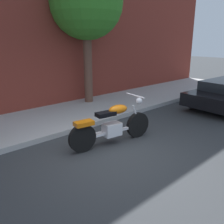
% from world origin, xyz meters
% --- Properties ---
extents(ground_plane, '(60.00, 60.00, 0.00)m').
position_xyz_m(ground_plane, '(0.00, 0.00, 0.00)').
color(ground_plane, '#303335').
extents(sidewalk, '(21.17, 2.67, 0.14)m').
position_xyz_m(sidewalk, '(0.00, 3.07, 0.07)').
color(sidewalk, '#A5A5A5').
rests_on(sidewalk, ground).
extents(motorcycle, '(2.30, 0.76, 1.17)m').
position_xyz_m(motorcycle, '(0.36, 0.49, 0.48)').
color(motorcycle, black).
rests_on(motorcycle, ground).
extents(street_tree, '(2.63, 2.63, 5.08)m').
position_xyz_m(street_tree, '(2.22, 3.86, 3.73)').
color(street_tree, brown).
rests_on(street_tree, ground).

